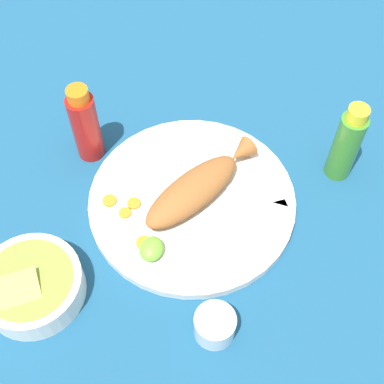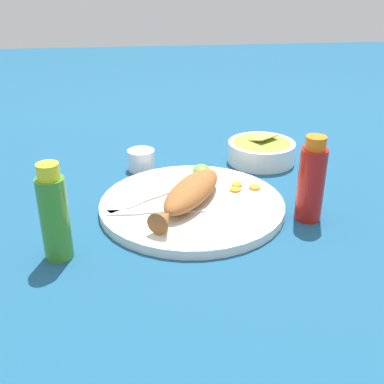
# 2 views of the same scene
# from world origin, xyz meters

# --- Properties ---
(ground_plane) EXTENTS (4.00, 4.00, 0.00)m
(ground_plane) POSITION_xyz_m (0.00, 0.00, 0.00)
(ground_plane) COLOR navy
(main_plate) EXTENTS (0.36, 0.36, 0.02)m
(main_plate) POSITION_xyz_m (0.00, 0.00, 0.01)
(main_plate) COLOR silver
(main_plate) RESTS_ON ground_plane
(fried_fish) EXTENTS (0.24, 0.17, 0.05)m
(fried_fish) POSITION_xyz_m (-0.01, 0.01, 0.04)
(fried_fish) COLOR #935628
(fried_fish) RESTS_ON main_plate
(fork_near) EXTENTS (0.02, 0.19, 0.00)m
(fork_near) POSITION_xyz_m (-0.04, 0.09, 0.02)
(fork_near) COLOR silver
(fork_near) RESTS_ON main_plate
(fork_far) EXTENTS (0.11, 0.16, 0.00)m
(fork_far) POSITION_xyz_m (0.01, 0.09, 0.02)
(fork_far) COLOR silver
(fork_far) RESTS_ON main_plate
(carrot_slice_near) EXTENTS (0.02, 0.02, 0.00)m
(carrot_slice_near) POSITION_xyz_m (0.04, -0.14, 0.02)
(carrot_slice_near) COLOR orange
(carrot_slice_near) RESTS_ON main_plate
(carrot_slice_mid) EXTENTS (0.02, 0.02, 0.00)m
(carrot_slice_mid) POSITION_xyz_m (0.04, -0.09, 0.02)
(carrot_slice_mid) COLOR orange
(carrot_slice_mid) RESTS_ON main_plate
(carrot_slice_far) EXTENTS (0.02, 0.02, 0.00)m
(carrot_slice_far) POSITION_xyz_m (0.06, -0.10, 0.02)
(carrot_slice_far) COLOR orange
(carrot_slice_far) RESTS_ON main_plate
(carrot_slice_extra) EXTENTS (0.03, 0.03, 0.00)m
(carrot_slice_extra) POSITION_xyz_m (0.11, -0.05, 0.02)
(carrot_slice_extra) COLOR orange
(carrot_slice_extra) RESTS_ON main_plate
(lime_wedge_main) EXTENTS (0.05, 0.04, 0.03)m
(lime_wedge_main) POSITION_xyz_m (0.12, -0.04, 0.03)
(lime_wedge_main) COLOR #6BB233
(lime_wedge_main) RESTS_ON main_plate
(hot_sauce_bottle_red) EXTENTS (0.05, 0.05, 0.17)m
(hot_sauce_bottle_red) POSITION_xyz_m (-0.06, -0.22, 0.08)
(hot_sauce_bottle_red) COLOR #B21914
(hot_sauce_bottle_red) RESTS_ON ground_plane
(hot_sauce_bottle_green) EXTENTS (0.05, 0.05, 0.17)m
(hot_sauce_bottle_green) POSITION_xyz_m (-0.14, 0.24, 0.08)
(hot_sauce_bottle_green) COLOR #3D8428
(hot_sauce_bottle_green) RESTS_ON ground_plane
(salt_cup) EXTENTS (0.06, 0.06, 0.05)m
(salt_cup) POSITION_xyz_m (0.21, 0.09, 0.02)
(salt_cup) COLOR silver
(salt_cup) RESTS_ON ground_plane
(guacamole_bowl) EXTENTS (0.16, 0.16, 0.06)m
(guacamole_bowl) POSITION_xyz_m (0.23, -0.20, 0.03)
(guacamole_bowl) COLOR white
(guacamole_bowl) RESTS_ON ground_plane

